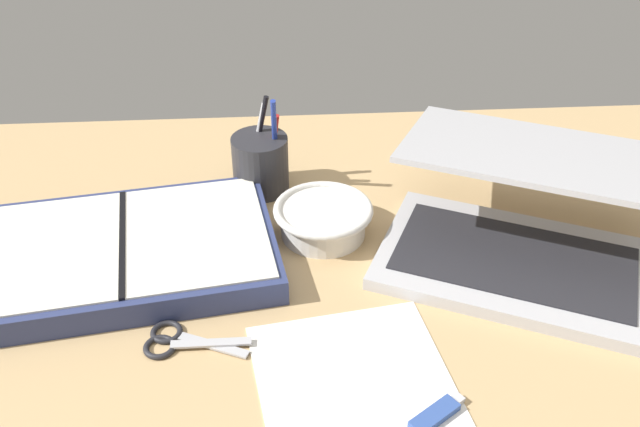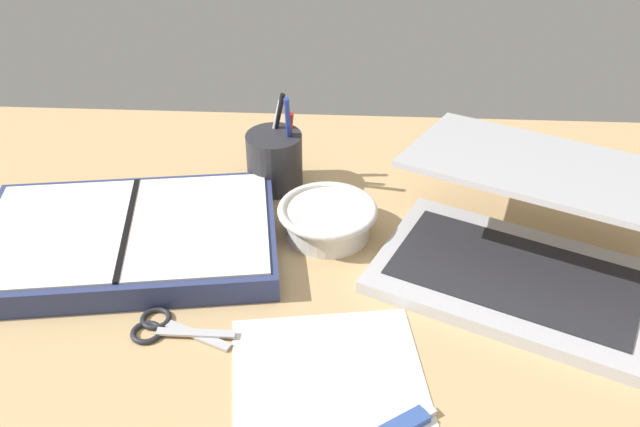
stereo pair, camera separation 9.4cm
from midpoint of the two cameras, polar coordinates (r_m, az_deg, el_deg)
The scene contains 8 objects.
desk_top at distance 93.73cm, azimuth 5.90°, elevation -6.80°, with size 140.00×100.00×2.00cm, color tan.
laptop at distance 97.93cm, azimuth 18.85°, elevation -2.10°, with size 45.21×43.55×14.62cm.
bowl at distance 101.01cm, azimuth 3.28°, elevation -0.52°, with size 14.18×14.18×4.74cm.
pen_cup at distance 110.89cm, azimuth -1.20°, elevation 4.26°, with size 8.68×8.68×16.25cm.
planner at distance 100.74cm, azimuth -12.43°, elevation -2.01°, with size 43.77×32.02×4.06cm.
scissors at distance 88.36cm, azimuth -9.54°, elevation -9.12°, with size 12.73×6.91×0.80cm.
paper_sheet_front at distance 80.28cm, azimuth 4.41°, elevation -14.62°, with size 21.47×26.27×0.16cm, color white.
usb_drive at distance 78.35cm, azimuth 10.35°, elevation -16.46°, with size 6.80×5.46×1.00cm.
Camera 2 is at (-0.96, -70.21, 62.86)cm, focal length 40.00 mm.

